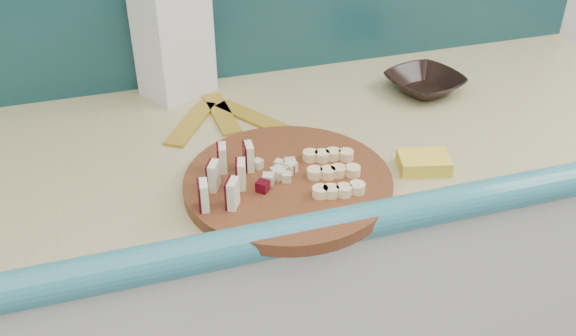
{
  "coord_description": "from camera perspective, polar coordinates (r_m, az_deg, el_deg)",
  "views": [
    {
      "loc": [
        0.06,
        0.48,
        1.54
      ],
      "look_at": [
        0.32,
        1.32,
        0.95
      ],
      "focal_mm": 40.0,
      "sensor_mm": 36.0,
      "label": 1
    }
  ],
  "objects": [
    {
      "name": "banana_slices",
      "position": [
        1.08,
        4.0,
        -0.32
      ],
      "size": [
        0.11,
        0.14,
        0.02
      ],
      "color": "#FFE09B",
      "rests_on": "cutting_board"
    },
    {
      "name": "banana_peel",
      "position": [
        1.3,
        -5.92,
        4.45
      ],
      "size": [
        0.25,
        0.21,
        0.01
      ],
      "rotation": [
        0.0,
        0.0,
        -0.13
      ],
      "color": "gold",
      "rests_on": "kitchen_counter"
    },
    {
      "name": "brown_bowl",
      "position": [
        1.42,
        12.04,
        7.36
      ],
      "size": [
        0.19,
        0.19,
        0.04
      ],
      "primitive_type": "imported",
      "rotation": [
        0.0,
        0.0,
        0.28
      ],
      "color": "black",
      "rests_on": "kitchen_counter"
    },
    {
      "name": "apple_chunks",
      "position": [
        1.07,
        -1.21,
        -0.56
      ],
      "size": [
        0.05,
        0.06,
        0.02
      ],
      "color": "beige",
      "rests_on": "cutting_board"
    },
    {
      "name": "cutting_board",
      "position": [
        1.08,
        0.0,
        -1.37
      ],
      "size": [
        0.42,
        0.42,
        0.02
      ],
      "primitive_type": "cylinder",
      "rotation": [
        0.0,
        0.0,
        -0.2
      ],
      "color": "#4E2910",
      "rests_on": "kitchen_counter"
    },
    {
      "name": "kitchen_counter",
      "position": [
        1.49,
        -10.44,
        -13.77
      ],
      "size": [
        2.2,
        0.63,
        0.91
      ],
      "color": "silver",
      "rests_on": "ground"
    },
    {
      "name": "apple_wedges",
      "position": [
        1.04,
        -5.46,
        -0.64
      ],
      "size": [
        0.12,
        0.14,
        0.05
      ],
      "color": "#F2EDC2",
      "rests_on": "cutting_board"
    },
    {
      "name": "flour_bag",
      "position": [
        1.37,
        -10.13,
        11.14
      ],
      "size": [
        0.17,
        0.15,
        0.24
      ],
      "primitive_type": "cube",
      "rotation": [
        0.0,
        0.0,
        0.52
      ],
      "color": "white",
      "rests_on": "kitchen_counter"
    },
    {
      "name": "sponge",
      "position": [
        1.15,
        11.98,
        0.48
      ],
      "size": [
        0.1,
        0.08,
        0.03
      ],
      "primitive_type": "cube",
      "rotation": [
        0.0,
        0.0,
        -0.25
      ],
      "color": "yellow",
      "rests_on": "kitchen_counter"
    }
  ]
}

